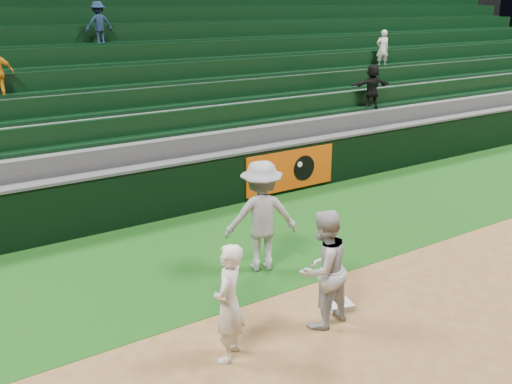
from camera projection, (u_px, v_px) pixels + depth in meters
ground at (327, 314)px, 8.77m from camera, size 70.00×70.00×0.00m
foul_grass at (228, 247)px, 11.14m from camera, size 36.00×4.20×0.01m
first_base at (338, 304)px, 8.96m from camera, size 0.47×0.47×0.09m
first_baseman at (229, 303)px, 7.44m from camera, size 0.71×0.69×1.65m
baserunner at (323, 269)px, 8.23m from camera, size 0.96×0.79×1.79m
base_coach at (261, 216)px, 9.95m from camera, size 1.47×1.15×1.99m
field_wall at (178, 187)px, 12.70m from camera, size 36.00×0.45×1.25m
stadium_seating at (114, 114)px, 15.34m from camera, size 36.00×5.95×4.85m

